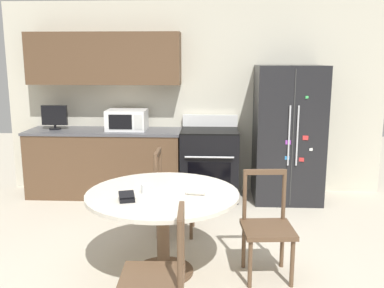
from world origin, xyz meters
The scene contains 14 objects.
ground_plane centered at (0.00, 0.00, 0.00)m, with size 14.00×14.00×0.00m, color beige.
back_wall centered at (-0.31, 2.59, 1.44)m, with size 5.20×0.44×2.60m.
kitchen_counter centered at (-1.18, 2.29, 0.45)m, with size 2.06×0.64×0.90m.
refrigerator centered at (1.25, 2.22, 0.88)m, with size 0.85×0.74×1.76m.
oven_range centered at (0.24, 2.26, 0.47)m, with size 0.75×0.68×1.08m.
microwave centered at (-0.87, 2.32, 1.04)m, with size 0.52×0.40×0.27m.
countertop_tv centered at (-1.86, 2.31, 1.07)m, with size 0.34×0.16×0.33m.
dining_table centered at (-0.14, 0.14, 0.61)m, with size 1.30×1.30×0.73m.
dining_chair_far centered at (-0.14, 1.03, 0.43)m, with size 0.42×0.42×0.90m.
dining_chair_right centered at (0.75, 0.15, 0.43)m, with size 0.45×0.45×0.90m.
dining_chair_near centered at (-0.07, -0.75, 0.43)m, with size 0.44×0.44×0.90m.
candle_glass centered at (-0.27, 0.12, 0.77)m, with size 0.08×0.08×0.08m.
folded_napkin centered at (0.14, 0.09, 0.76)m, with size 0.16×0.07×0.05m.
wallet centered at (-0.40, -0.09, 0.76)m, with size 0.15×0.16×0.07m.
Camera 1 is at (0.29, -3.29, 1.85)m, focal length 40.00 mm.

